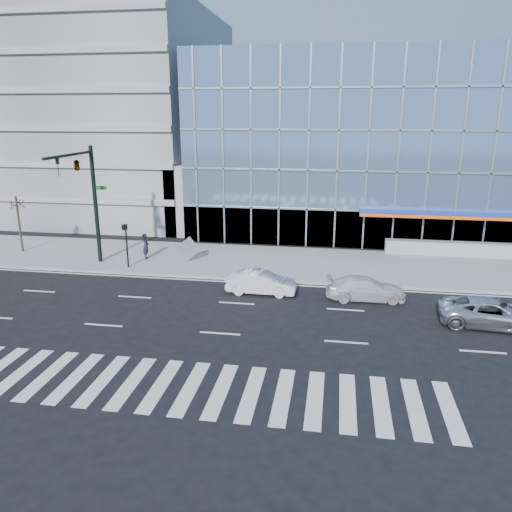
% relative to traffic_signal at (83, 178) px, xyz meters
% --- Properties ---
extents(ground, '(160.00, 160.00, 0.00)m').
position_rel_traffic_signal_xyz_m(ground, '(11.00, -4.57, -6.16)').
color(ground, black).
rests_on(ground, ground).
extents(sidewalk, '(120.00, 8.00, 0.15)m').
position_rel_traffic_signal_xyz_m(sidewalk, '(11.00, 3.43, -6.09)').
color(sidewalk, gray).
rests_on(sidewalk, ground).
extents(theatre_building, '(42.00, 26.00, 15.00)m').
position_rel_traffic_signal_xyz_m(theatre_building, '(25.00, 21.43, 1.34)').
color(theatre_building, '#7293BF').
rests_on(theatre_building, ground).
extents(parking_garage, '(24.00, 24.00, 20.00)m').
position_rel_traffic_signal_xyz_m(parking_garage, '(-9.00, 21.43, 3.84)').
color(parking_garage, gray).
rests_on(parking_garage, ground).
extents(ramp_block, '(6.00, 8.00, 6.00)m').
position_rel_traffic_signal_xyz_m(ramp_block, '(5.00, 13.43, -3.16)').
color(ramp_block, gray).
rests_on(ramp_block, ground).
extents(tower_backdrop, '(14.00, 14.00, 48.00)m').
position_rel_traffic_signal_xyz_m(tower_backdrop, '(-19.00, 65.43, 17.84)').
color(tower_backdrop, gray).
rests_on(tower_backdrop, ground).
extents(traffic_signal, '(1.14, 5.74, 8.00)m').
position_rel_traffic_signal_xyz_m(traffic_signal, '(0.00, 0.00, 0.00)').
color(traffic_signal, black).
rests_on(traffic_signal, sidewalk).
extents(ped_signal_post, '(0.30, 0.33, 3.00)m').
position_rel_traffic_signal_xyz_m(ped_signal_post, '(2.50, 0.37, -4.02)').
color(ped_signal_post, black).
rests_on(ped_signal_post, sidewalk).
extents(street_tree_near, '(1.10, 1.10, 4.23)m').
position_rel_traffic_signal_xyz_m(street_tree_near, '(-7.00, 2.93, -2.39)').
color(street_tree_near, '#332319').
rests_on(street_tree_near, sidewalk).
extents(silver_suv, '(5.24, 2.78, 1.40)m').
position_rel_traffic_signal_xyz_m(silver_suv, '(24.12, -5.57, -5.46)').
color(silver_suv, silver).
rests_on(silver_suv, ground).
extents(white_suv, '(4.59, 2.16, 1.29)m').
position_rel_traffic_signal_xyz_m(white_suv, '(18.12, -2.77, -5.52)').
color(white_suv, silver).
rests_on(white_suv, ground).
extents(white_sedan, '(4.09, 1.48, 1.34)m').
position_rel_traffic_signal_xyz_m(white_sedan, '(12.12, -2.77, -5.49)').
color(white_sedan, silver).
rests_on(white_sedan, ground).
extents(pedestrian, '(0.66, 0.79, 1.85)m').
position_rel_traffic_signal_xyz_m(pedestrian, '(2.97, 2.57, -5.09)').
color(pedestrian, black).
rests_on(pedestrian, sidewalk).
extents(tilted_panel, '(1.59, 0.99, 1.82)m').
position_rel_traffic_signal_xyz_m(tilted_panel, '(6.17, 2.32, -5.11)').
color(tilted_panel, gray).
rests_on(tilted_panel, sidewalk).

